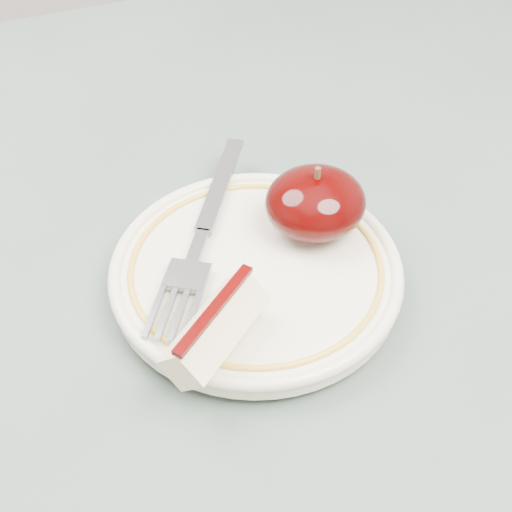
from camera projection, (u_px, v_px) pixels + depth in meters
name	position (u px, v px, depth m)	size (l,w,h in m)	color
table	(240.00, 378.00, 0.53)	(0.90, 0.90, 0.75)	brown
plate	(256.00, 271.00, 0.47)	(0.19, 0.19, 0.02)	beige
apple_half	(315.00, 203.00, 0.48)	(0.07, 0.07, 0.05)	black
apple_wedge	(216.00, 328.00, 0.41)	(0.08, 0.07, 0.04)	beige
fork	(203.00, 233.00, 0.48)	(0.12, 0.18, 0.00)	gray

